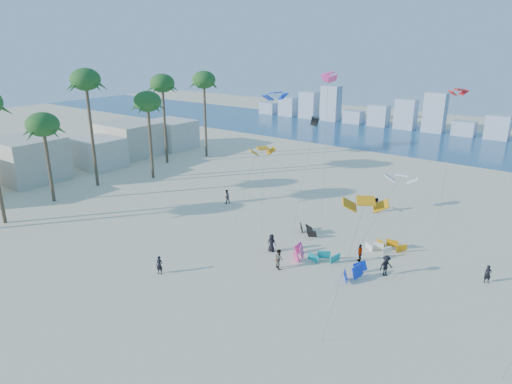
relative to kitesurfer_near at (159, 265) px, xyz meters
The scene contains 10 objects.
ground 4.73m from the kitesurfer_near, 108.40° to the right, with size 220.00×220.00×0.00m, color beige.
ocean 67.60m from the kitesurfer_near, 91.25° to the left, with size 220.00×220.00×0.00m, color navy.
kitesurfer_near is the anchor object (origin of this frame).
kitesurfer_mid 10.18m from the kitesurfer_near, 42.58° to the left, with size 0.85×0.66×1.76m, color gray.
kitesurfers_far 17.77m from the kitesurfer_near, 60.94° to the left, with size 30.06×16.48×1.84m.
grounded_kites 16.38m from the kitesurfer_near, 47.76° to the left, with size 11.13×9.67×1.02m.
flying_kites 21.71m from the kitesurfer_near, 58.46° to the left, with size 31.39×29.37×16.13m.
palm_row 29.11m from the kitesurfer_near, 154.26° to the left, with size 8.65×44.80×15.54m.
beachfront_buildings 38.84m from the kitesurfer_near, 155.01° to the left, with size 11.50×43.00×6.00m.
distant_skyline 77.65m from the kitesurfer_near, 91.96° to the left, with size 85.00×3.00×8.40m.
Camera 1 is at (28.24, -17.81, 18.76)m, focal length 31.49 mm.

